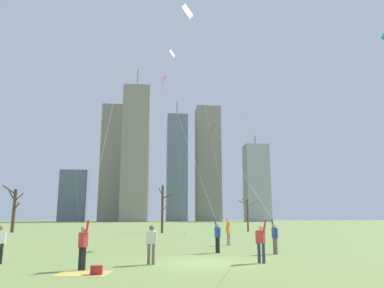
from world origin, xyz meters
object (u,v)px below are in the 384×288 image
Objects in this scene: kite_flyer_midfield_center_teal at (295,190)px; bare_tree_left_of_center at (14,208)px; distant_kite_high_overhead_purple at (173,71)px; kite_flyer_midfield_right_pink at (207,205)px; bystander_far_off_by_trees at (151,242)px; kite_flyer_far_back_yellow at (98,173)px; bare_tree_far_right_edge at (248,213)px; picnic_spot at (91,271)px; bare_tree_right_of_center at (163,207)px; kite_flyer_midfield_left_red at (259,208)px; kite_flyer_foreground_right_white at (223,205)px.

bare_tree_left_of_center is (-24.45, 35.17, 0.02)m from kite_flyer_midfield_center_teal.
distant_kite_high_overhead_purple is 3.21× the size of bare_tree_left_of_center.
kite_flyer_midfield_right_pink is 7.52m from bystander_far_off_by_trees.
kite_flyer_midfield_center_teal is at bearing 13.14° from kite_flyer_far_back_yellow.
picnic_spot is at bearing -112.10° from bare_tree_far_right_edge.
kite_flyer_far_back_yellow reaches higher than bare_tree_left_of_center.
kite_flyer_midfield_right_pink is 29.19m from bare_tree_far_right_edge.
kite_flyer_midfield_right_pink is 24.57m from bare_tree_right_of_center.
kite_flyer_midfield_left_red is 5.64× the size of bystander_far_off_by_trees.
bare_tree_left_of_center is at bearing 145.58° from distant_kite_high_overhead_purple.
bare_tree_far_right_edge is at bearing 68.19° from kite_flyer_far_back_yellow.
kite_flyer_midfield_right_pink is 10.61m from kite_flyer_far_back_yellow.
bystander_far_off_by_trees is at bearing 54.00° from kite_flyer_far_back_yellow.
kite_flyer_far_back_yellow is at bearing -119.65° from kite_flyer_foreground_right_white.
kite_flyer_midfield_left_red is at bearing -28.14° from kite_flyer_midfield_right_pink.
kite_flyer_midfield_right_pink is 1.58× the size of kite_flyer_midfield_center_teal.
bare_tree_left_of_center is (-24.45, 29.39, 0.66)m from kite_flyer_midfield_left_red.
kite_flyer_midfield_right_pink reaches higher than bare_tree_far_right_edge.
kite_flyer_far_back_yellow is 0.74× the size of distant_kite_high_overhead_purple.
bare_tree_far_right_edge is (12.78, 34.12, 1.63)m from bystander_far_off_by_trees.
bare_tree_right_of_center is at bearing 99.14° from kite_flyer_midfield_center_teal.
kite_flyer_midfield_right_pink is at bearing 111.26° from kite_flyer_midfield_center_teal.
bare_tree_far_right_edge is at bearing -0.50° from bare_tree_left_of_center.
kite_flyer_foreground_right_white is at bearing 60.73° from kite_flyer_midfield_right_pink.
kite_flyer_midfield_right_pink reaches higher than kite_flyer_foreground_right_white.
picnic_spot is 39.54m from bare_tree_far_right_edge.
distant_kite_high_overhead_purple is (-1.55, 14.13, 14.50)m from kite_flyer_midfield_right_pink.
kite_flyer_midfield_left_red is 29.87m from bare_tree_far_right_edge.
distant_kite_high_overhead_purple is at bearing 105.66° from kite_flyer_midfield_left_red.
bare_tree_left_of_center is 31.10m from bare_tree_far_right_edge.
kite_flyer_far_back_yellow reaches higher than bare_tree_right_of_center.
bare_tree_far_right_edge is at bearing 69.46° from bystander_far_off_by_trees.
bystander_far_off_by_trees is 0.08× the size of distant_kite_high_overhead_purple.
picnic_spot is (-6.90, -11.68, -2.73)m from kite_flyer_foreground_right_white.
bare_tree_left_of_center is (-20.06, 13.75, -14.07)m from distant_kite_high_overhead_purple.
kite_flyer_midfield_center_teal is at bearing -7.28° from bystander_far_off_by_trees.
kite_flyer_foreground_right_white reaches higher than bystander_far_off_by_trees.
distant_kite_high_overhead_purple is at bearing 80.99° from kite_flyer_far_back_yellow.
kite_flyer_midfield_left_red is 38.24m from bare_tree_left_of_center.
bare_tree_far_right_edge reaches higher than bystander_far_off_by_trees.
bystander_far_off_by_trees is 39.02m from bare_tree_left_of_center.
kite_flyer_midfield_center_teal is 1.69× the size of bare_tree_left_of_center.
bare_tree_right_of_center is at bearing 84.70° from picnic_spot.
bystander_far_off_by_trees is (-6.14, -4.99, -1.59)m from kite_flyer_midfield_left_red.
kite_flyer_midfield_right_pink is at bearing 59.03° from picnic_spot.
kite_flyer_foreground_right_white is 1.45× the size of kite_flyer_midfield_center_teal.
bare_tree_left_of_center is (-16.24, 36.83, 3.06)m from picnic_spot.
bare_tree_right_of_center is (3.10, 33.42, 3.09)m from picnic_spot.
kite_flyer_midfield_center_teal is 1.73× the size of bare_tree_right_of_center.
kite_flyer_foreground_right_white is 3.12m from kite_flyer_midfield_right_pink.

